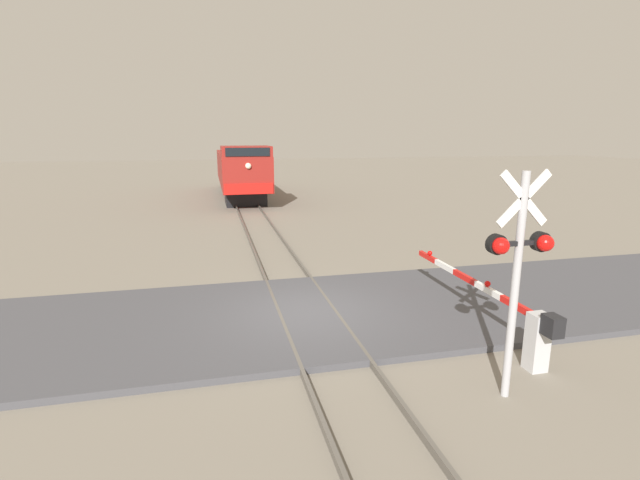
{
  "coord_description": "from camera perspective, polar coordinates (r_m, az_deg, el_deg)",
  "views": [
    {
      "loc": [
        -2.27,
        -10.94,
        4.58
      ],
      "look_at": [
        0.81,
        2.03,
        1.54
      ],
      "focal_mm": 25.92,
      "sensor_mm": 36.0,
      "label": 1
    }
  ],
  "objects": [
    {
      "name": "road_surface",
      "position": [
        12.05,
        -1.54,
        -9.14
      ],
      "size": [
        36.0,
        5.75,
        0.15
      ],
      "primitive_type": "cube",
      "color": "#47474C",
      "rests_on": "ground_plane"
    },
    {
      "name": "locomotive",
      "position": [
        35.42,
        -9.78,
        8.48
      ],
      "size": [
        3.09,
        15.02,
        3.91
      ],
      "color": "black",
      "rests_on": "ground_plane"
    },
    {
      "name": "ground_plane",
      "position": [
        12.08,
        -1.54,
        -9.46
      ],
      "size": [
        160.0,
        160.0,
        0.0
      ],
      "primitive_type": "plane",
      "color": "gray"
    },
    {
      "name": "crossing_signal",
      "position": [
        8.44,
        23.31,
        -2.42
      ],
      "size": [
        1.18,
        0.33,
        4.04
      ],
      "color": "#ADADB2",
      "rests_on": "ground_plane"
    },
    {
      "name": "crossing_gate",
      "position": [
        10.72,
        22.88,
        -8.83
      ],
      "size": [
        0.36,
        5.84,
        1.29
      ],
      "color": "silver",
      "rests_on": "ground_plane"
    },
    {
      "name": "rail_track_right",
      "position": [
        12.2,
        1.8,
        -8.84
      ],
      "size": [
        0.08,
        80.0,
        0.15
      ],
      "primitive_type": "cube",
      "color": "#59544C",
      "rests_on": "ground_plane"
    },
    {
      "name": "rail_track_left",
      "position": [
        11.93,
        -4.96,
        -9.4
      ],
      "size": [
        0.08,
        80.0,
        0.15
      ],
      "primitive_type": "cube",
      "color": "#59544C",
      "rests_on": "ground_plane"
    }
  ]
}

